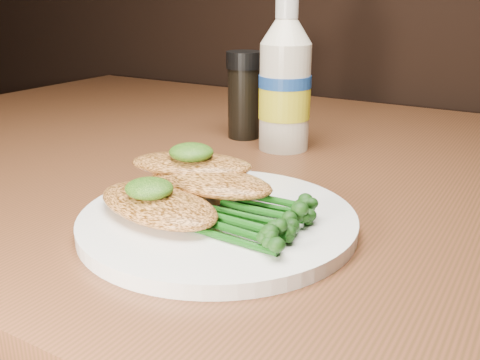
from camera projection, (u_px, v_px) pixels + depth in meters
The scene contains 9 objects.
plate at pixel (218, 220), 0.47m from camera, with size 0.24×0.24×0.01m, color white.
chicken_front at pixel (158, 204), 0.46m from camera, with size 0.13×0.07×0.02m, color #D98B45.
chicken_mid at pixel (210, 181), 0.49m from camera, with size 0.13×0.06×0.02m, color #D98B45.
chicken_back at pixel (191, 164), 0.51m from camera, with size 0.12×0.06×0.02m, color #D98B45.
pesto_front at pixel (149, 188), 0.45m from camera, with size 0.04×0.04×0.02m, color black.
pesto_back at pixel (191, 152), 0.50m from camera, with size 0.04×0.04×0.02m, color black.
broccolini_bundle at pixel (255, 215), 0.44m from camera, with size 0.11×0.09×0.02m, color #124A10, non-canonical shape.
mayo_bottle at pixel (285, 77), 0.67m from camera, with size 0.07×0.07×0.19m, color #EFE5CA, non-canonical shape.
pepper_grinder at pixel (244, 95), 0.73m from camera, with size 0.05×0.05×0.12m, color black, non-canonical shape.
Camera 1 is at (0.35, 0.49, 0.94)m, focal length 40.30 mm.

